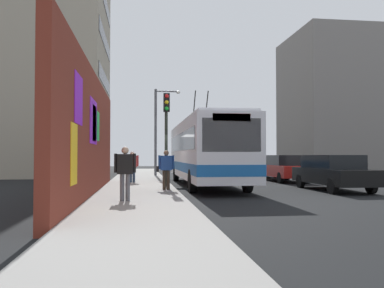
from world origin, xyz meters
name	(u,v)px	position (x,y,z in m)	size (l,w,h in m)	color
ground_plane	(173,189)	(0.00, 0.00, 0.00)	(80.00, 80.00, 0.00)	black
sidewalk_slab	(138,187)	(0.00, 1.60, 0.07)	(48.00, 3.20, 0.15)	gray
graffiti_wall	(91,135)	(-3.55, 3.35, 2.33)	(14.92, 0.32, 4.65)	maroon
building_far_left	(44,65)	(13.94, 9.20, 8.75)	(11.14, 9.59, 17.50)	#9E937F
building_far_right	(344,104)	(15.62, -17.00, 6.26)	(8.81, 9.85, 12.51)	gray
city_bus	(205,150)	(1.47, -1.80, 1.85)	(12.13, 2.63, 5.11)	silver
parked_car_black	(332,172)	(-1.94, -7.00, 0.84)	(4.95, 1.88, 1.58)	black
parked_car_red	(284,168)	(4.16, -7.00, 0.83)	(4.74, 1.78, 1.58)	#B21E19
parked_car_dark_gray	(258,165)	(9.39, -7.00, 0.83)	(4.25, 1.88, 1.58)	#38383D
parked_car_champagne	(239,164)	(15.14, -7.00, 0.83)	(4.55, 1.73, 1.58)	#C6B793
pedestrian_midblock	(132,164)	(2.37, 1.95, 1.09)	(0.22, 0.73, 1.62)	#2D3F59
pedestrian_near_wall	(125,169)	(-6.23, 1.98, 1.14)	(0.23, 0.68, 1.68)	#595960
pedestrian_at_curb	(166,167)	(-2.35, 0.46, 1.10)	(0.22, 0.73, 1.62)	#3F3326
traffic_light	(166,124)	(-0.75, 0.35, 3.01)	(0.49, 0.28, 4.25)	#2D382D
street_lamp	(159,125)	(9.81, 0.23, 3.73)	(0.44, 1.86, 6.18)	#4C4C51
curbside_puddle	(186,189)	(-0.32, -0.60, 0.00)	(1.08, 1.08, 0.00)	black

